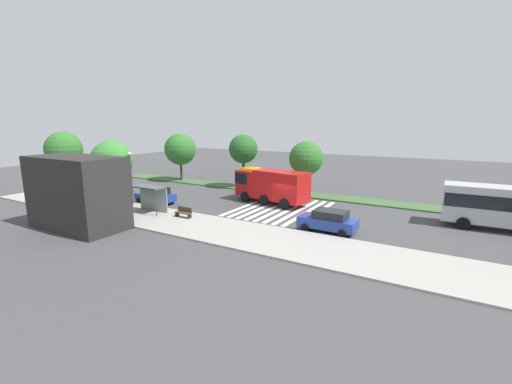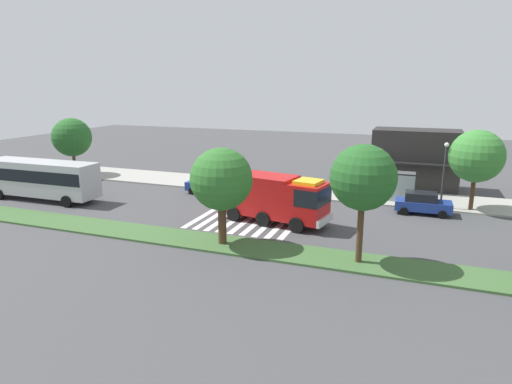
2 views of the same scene
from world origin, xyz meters
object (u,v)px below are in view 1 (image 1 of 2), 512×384
object	(u,v)px
median_tree_center	(180,149)
bus_stop_shelter	(150,193)
parked_car_mid	(156,195)
median_tree_far_west	(306,159)
parked_car_east	(60,181)
bench_near_shelter	(184,212)
median_tree_west	(243,149)
parked_car_west	(328,221)
sidewalk_tree_center	(64,150)
street_lamp	(131,173)
fire_truck	(270,184)
sidewalk_tree_west	(112,161)

from	to	relation	value
median_tree_center	bus_stop_shelter	bearing A→B (deg)	123.39
parked_car_mid	median_tree_center	bearing A→B (deg)	-60.24
parked_car_mid	median_tree_far_west	size ratio (longest dim) A/B	0.70
parked_car_east	bench_near_shelter	distance (m)	23.86
median_tree_west	median_tree_center	size ratio (longest dim) A/B	1.01
parked_car_west	parked_car_east	xyz separation A→B (m)	(35.89, 0.00, -0.01)
bus_stop_shelter	median_tree_far_west	size ratio (longest dim) A/B	0.57
parked_car_east	sidewalk_tree_center	xyz separation A→B (m)	(-5.32, 2.20, 4.41)
street_lamp	median_tree_center	world-z (taller)	median_tree_center
median_tree_west	sidewalk_tree_center	bearing A→B (deg)	42.89
parked_car_mid	bus_stop_shelter	xyz separation A→B (m)	(-2.44, 2.91, 1.01)
parked_car_east	bus_stop_shelter	world-z (taller)	bus_stop_shelter
parked_car_west	bus_stop_shelter	distance (m)	16.49
parked_car_mid	fire_truck	bearing A→B (deg)	-150.09
parked_car_east	sidewalk_tree_center	size ratio (longest dim) A/B	0.61
fire_truck	median_tree_center	distance (m)	18.55
bench_near_shelter	sidewalk_tree_center	size ratio (longest dim) A/B	0.22
bus_stop_shelter	sidewalk_tree_center	bearing A→B (deg)	-2.83
bus_stop_shelter	sidewalk_tree_west	distance (m)	6.69
parked_car_mid	median_tree_far_west	distance (m)	17.14
street_lamp	median_tree_west	world-z (taller)	median_tree_west
parked_car_mid	bus_stop_shelter	world-z (taller)	bus_stop_shelter
median_tree_west	median_tree_center	world-z (taller)	median_tree_west
median_tree_far_west	median_tree_center	bearing A→B (deg)	-0.00
bench_near_shelter	street_lamp	distance (m)	8.40
bench_near_shelter	sidewalk_tree_center	distance (m)	18.97
parked_car_east	street_lamp	size ratio (longest dim) A/B	0.81
fire_truck	median_tree_far_west	distance (m)	6.34
bus_stop_shelter	bench_near_shelter	distance (m)	4.20
parked_car_east	street_lamp	xyz separation A→B (m)	(-15.83, 1.80, 2.48)
sidewalk_tree_center	sidewalk_tree_west	bearing A→B (deg)	180.00
parked_car_west	parked_car_east	distance (m)	35.89
bus_stop_shelter	median_tree_far_west	xyz separation A→B (m)	(-9.39, -14.85, 2.39)
sidewalk_tree_west	street_lamp	bearing A→B (deg)	-170.01
street_lamp	parked_car_mid	bearing A→B (deg)	-128.10
bus_stop_shelter	street_lamp	size ratio (longest dim) A/B	0.65
street_lamp	fire_truck	bearing A→B (deg)	-145.04
sidewalk_tree_west	parked_car_west	bearing A→B (deg)	-174.38
sidewalk_tree_center	median_tree_far_west	size ratio (longest dim) A/B	1.18
fire_truck	median_tree_far_west	world-z (taller)	median_tree_far_west
parked_car_mid	bench_near_shelter	size ratio (longest dim) A/B	2.68
sidewalk_tree_center	parked_car_mid	bearing A→B (deg)	-169.54
parked_car_mid	bench_near_shelter	distance (m)	7.06
median_tree_far_west	median_tree_center	size ratio (longest dim) A/B	0.92
bench_near_shelter	median_tree_west	xyz separation A→B (m)	(3.15, -14.81, 4.43)
street_lamp	sidewalk_tree_center	distance (m)	10.69
parked_car_west	parked_car_east	world-z (taller)	parked_car_west
parked_car_west	street_lamp	distance (m)	20.29
median_tree_center	fire_truck	bearing A→B (deg)	162.05
parked_car_west	median_tree_west	size ratio (longest dim) A/B	0.66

